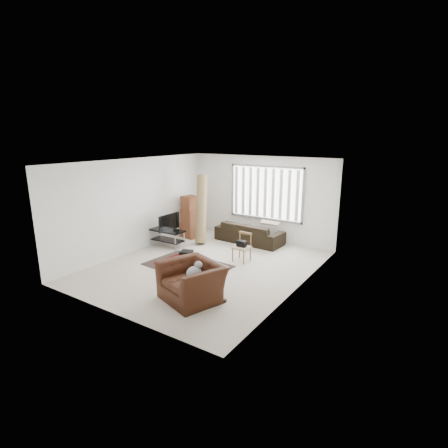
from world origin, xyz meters
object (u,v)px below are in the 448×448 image
object	(u,v)px
side_chair	(242,246)
armchair	(192,279)
sofa	(249,230)
moving_boxes	(191,218)
tv_stand	(167,235)

from	to	relation	value
side_chair	armchair	distance (m)	2.57
sofa	armchair	distance (m)	4.26
armchair	sofa	bearing A→B (deg)	121.90
moving_boxes	sofa	bearing A→B (deg)	15.92
moving_boxes	side_chair	world-z (taller)	moving_boxes
moving_boxes	armchair	distance (m)	4.62
tv_stand	armchair	world-z (taller)	armchair
armchair	tv_stand	bearing A→B (deg)	158.83
moving_boxes	side_chair	distance (m)	2.80
tv_stand	side_chair	distance (m)	2.53
tv_stand	side_chair	bearing A→B (deg)	4.09
sofa	side_chair	world-z (taller)	sofa
moving_boxes	armchair	world-z (taller)	moving_boxes
sofa	armchair	world-z (taller)	armchair
tv_stand	side_chair	size ratio (longest dim) A/B	1.39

